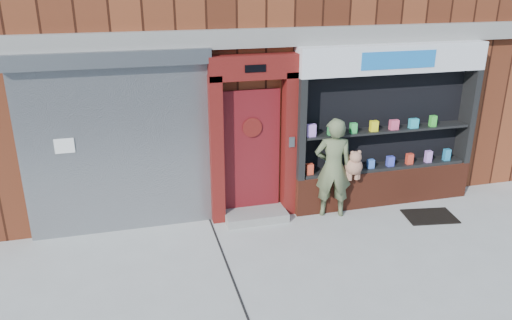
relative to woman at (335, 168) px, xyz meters
name	(u,v)px	position (x,y,z in m)	size (l,w,h in m)	color
ground	(332,263)	(-0.66, -1.55, -0.91)	(80.00, 80.00, 0.00)	#9E9E99
shutter_bay	(116,134)	(-3.66, 0.38, 0.81)	(3.10, 0.30, 3.04)	gray
red_door_bay	(253,139)	(-1.41, 0.31, 0.54)	(1.52, 0.58, 2.90)	#57110F
pharmacy_bay	(385,134)	(1.09, 0.27, 0.46)	(3.50, 0.41, 3.00)	maroon
woman	(335,168)	(0.00, 0.00, 0.00)	(0.91, 0.60, 1.82)	#5A6542
doormat	(430,216)	(1.67, -0.56, -0.90)	(0.88, 0.62, 0.02)	black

